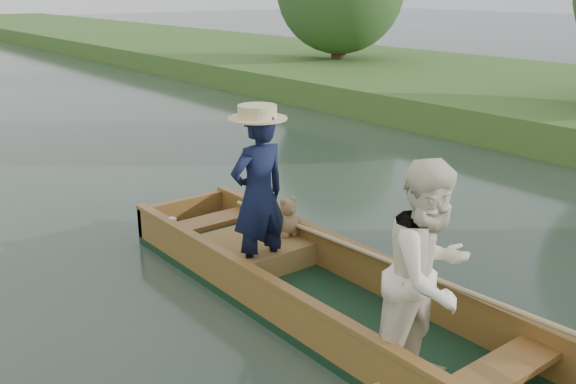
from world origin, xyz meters
TOP-DOWN VIEW (x-y plane):
  - ground at (0.00, 0.00)m, footprint 120.00×120.00m
  - punt at (-0.08, -0.13)m, footprint 1.18×5.00m

SIDE VIEW (x-z plane):
  - ground at x=0.00m, z-range 0.00..0.00m
  - punt at x=-0.08m, z-range -0.30..1.36m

